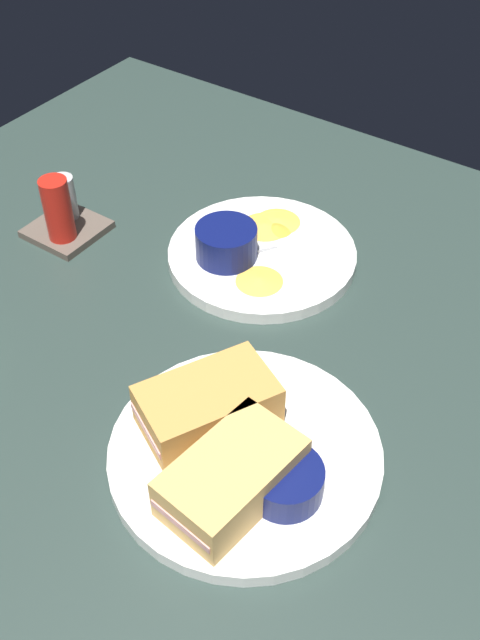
{
  "coord_description": "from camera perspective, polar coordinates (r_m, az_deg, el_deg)",
  "views": [
    {
      "loc": [
        -43.32,
        -37.98,
        60.19
      ],
      "look_at": [
        6.0,
        -3.81,
        3.0
      ],
      "focal_mm": 42.02,
      "sensor_mm": 36.0,
      "label": 1
    }
  ],
  "objects": [
    {
      "name": "ground_plane",
      "position": [
        0.84,
        -4.46,
        -3.51
      ],
      "size": [
        110.0,
        110.0,
        3.0
      ],
      "primitive_type": "cube",
      "color": "#283833"
    },
    {
      "name": "ramekin_light_gravy",
      "position": [
        0.92,
        -1.05,
        5.98
      ],
      "size": [
        7.65,
        7.65,
        4.24
      ],
      "color": "#0C144C",
      "rests_on": "plate_chips_companion"
    },
    {
      "name": "plate_chips_companion",
      "position": [
        0.95,
        1.69,
        4.97
      ],
      "size": [
        23.77,
        23.77,
        1.6
      ],
      "primitive_type": "cylinder",
      "color": "white",
      "rests_on": "ground_plane"
    },
    {
      "name": "ramekin_dark_sauce",
      "position": [
        0.69,
        3.49,
        -12.09
      ],
      "size": [
        6.98,
        6.98,
        3.24
      ],
      "color": "#0C144C",
      "rests_on": "plate_sandwich_main"
    },
    {
      "name": "spoon_by_gravy_ramekin",
      "position": [
        0.93,
        -1.15,
        4.81
      ],
      "size": [
        9.05,
        6.67,
        0.8
      ],
      "color": "silver",
      "rests_on": "plate_chips_companion"
    },
    {
      "name": "spoon_by_dark_ramekin",
      "position": [
        0.72,
        0.35,
        -10.0
      ],
      "size": [
        3.81,
        9.92,
        0.8
      ],
      "color": "silver",
      "rests_on": "plate_sandwich_main"
    },
    {
      "name": "sandwich_half_far",
      "position": [
        0.68,
        -0.61,
        -11.9
      ],
      "size": [
        14.03,
        9.15,
        4.8
      ],
      "color": "tan",
      "rests_on": "plate_sandwich_main"
    },
    {
      "name": "plantain_chip_scatter",
      "position": [
        0.97,
        1.71,
        6.51
      ],
      "size": [
        19.26,
        17.39,
        0.6
      ],
      "color": "gold",
      "rests_on": "plate_chips_companion"
    },
    {
      "name": "condiment_caddy",
      "position": [
        1.0,
        -13.37,
        7.91
      ],
      "size": [
        9.0,
        9.0,
        9.5
      ],
      "color": "brown",
      "rests_on": "ground_plane"
    },
    {
      "name": "plate_sandwich_main",
      "position": [
        0.74,
        0.4,
        -10.17
      ],
      "size": [
        26.53,
        26.53,
        1.6
      ],
      "primitive_type": "cylinder",
      "color": "white",
      "rests_on": "ground_plane"
    },
    {
      "name": "sandwich_half_near",
      "position": [
        0.73,
        -2.46,
        -6.47
      ],
      "size": [
        15.04,
        12.7,
        4.8
      ],
      "color": "#C68C42",
      "rests_on": "plate_sandwich_main"
    }
  ]
}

